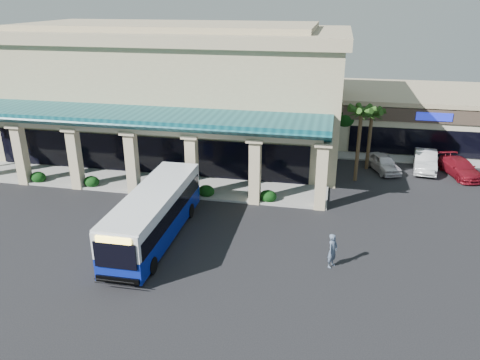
% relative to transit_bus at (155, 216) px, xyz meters
% --- Properties ---
extents(ground, '(110.00, 110.00, 0.00)m').
position_rel_transit_bus_xyz_m(ground, '(3.36, 1.15, -1.53)').
color(ground, black).
extents(main_building, '(30.80, 14.80, 11.35)m').
position_rel_transit_bus_xyz_m(main_building, '(-4.64, 17.15, 4.14)').
color(main_building, tan).
rests_on(main_building, ground).
extents(arcade, '(30.00, 6.20, 5.70)m').
position_rel_transit_bus_xyz_m(arcade, '(-4.64, 7.95, 1.32)').
color(arcade, '#0C424C').
rests_on(arcade, ground).
extents(strip_mall, '(22.50, 12.50, 4.90)m').
position_rel_transit_bus_xyz_m(strip_mall, '(21.36, 25.15, 0.92)').
color(strip_mall, beige).
rests_on(strip_mall, ground).
extents(palm_0, '(2.40, 2.40, 6.60)m').
position_rel_transit_bus_xyz_m(palm_0, '(11.86, 12.15, 1.77)').
color(palm_0, '#19390F').
rests_on(palm_0, ground).
extents(palm_1, '(2.40, 2.40, 5.80)m').
position_rel_transit_bus_xyz_m(palm_1, '(12.86, 15.15, 1.37)').
color(palm_1, '#19390F').
rests_on(palm_1, ground).
extents(broadleaf_tree, '(2.60, 2.60, 4.81)m').
position_rel_transit_bus_xyz_m(broadleaf_tree, '(10.86, 20.15, 0.87)').
color(broadleaf_tree, black).
rests_on(broadleaf_tree, ground).
extents(transit_bus, '(2.64, 10.98, 3.06)m').
position_rel_transit_bus_xyz_m(transit_bus, '(0.00, 0.00, 0.00)').
color(transit_bus, '#0C1F96').
rests_on(transit_bus, ground).
extents(pedestrian, '(0.74, 0.83, 1.92)m').
position_rel_transit_bus_xyz_m(pedestrian, '(10.34, -0.97, -0.57)').
color(pedestrian, '#4A596F').
rests_on(pedestrian, ground).
extents(car_silver, '(3.06, 4.44, 1.40)m').
position_rel_transit_bus_xyz_m(car_silver, '(14.14, 14.82, -0.83)').
color(car_silver, white).
rests_on(car_silver, ground).
extents(car_white, '(2.29, 5.05, 1.61)m').
position_rel_transit_bus_xyz_m(car_white, '(17.55, 15.76, -0.73)').
color(car_white, silver).
rests_on(car_white, ground).
extents(car_red, '(3.23, 5.09, 1.37)m').
position_rel_transit_bus_xyz_m(car_red, '(20.10, 14.90, -0.84)').
color(car_red, maroon).
rests_on(car_red, ground).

